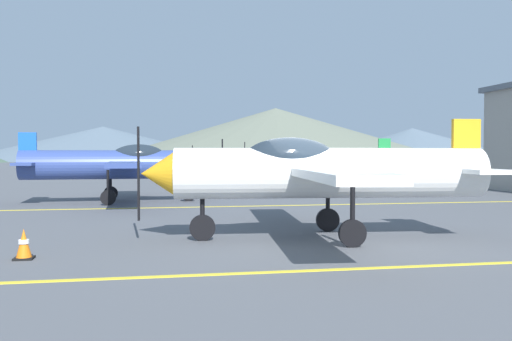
{
  "coord_description": "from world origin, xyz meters",
  "views": [
    {
      "loc": [
        -3.8,
        -12.07,
        2.04
      ],
      "look_at": [
        0.95,
        14.0,
        1.2
      ],
      "focal_mm": 38.11,
      "sensor_mm": 36.0,
      "label": 1
    }
  ],
  "objects_px": {
    "airplane_far": "(320,161)",
    "traffic_cone_front": "(24,244)",
    "airplane_back": "(246,159)",
    "airplane_mid": "(123,163)",
    "airplane_near": "(317,171)"
  },
  "relations": [
    {
      "from": "airplane_near",
      "to": "airplane_far",
      "type": "distance_m",
      "value": 17.42
    },
    {
      "from": "airplane_far",
      "to": "airplane_back",
      "type": "relative_size",
      "value": 1.01
    },
    {
      "from": "airplane_back",
      "to": "airplane_mid",
      "type": "bearing_deg",
      "value": -114.35
    },
    {
      "from": "airplane_far",
      "to": "airplane_back",
      "type": "bearing_deg",
      "value": 100.19
    },
    {
      "from": "airplane_mid",
      "to": "airplane_back",
      "type": "bearing_deg",
      "value": 65.65
    },
    {
      "from": "airplane_near",
      "to": "airplane_far",
      "type": "height_order",
      "value": "same"
    },
    {
      "from": "airplane_back",
      "to": "traffic_cone_front",
      "type": "xyz_separation_m",
      "value": [
        -9.27,
        -30.07,
        -1.33
      ]
    },
    {
      "from": "airplane_back",
      "to": "traffic_cone_front",
      "type": "height_order",
      "value": "airplane_back"
    },
    {
      "from": "airplane_mid",
      "to": "airplane_near",
      "type": "bearing_deg",
      "value": -64.28
    },
    {
      "from": "airplane_near",
      "to": "airplane_mid",
      "type": "bearing_deg",
      "value": 115.72
    },
    {
      "from": "airplane_mid",
      "to": "traffic_cone_front",
      "type": "distance_m",
      "value": 12.2
    },
    {
      "from": "traffic_cone_front",
      "to": "airplane_near",
      "type": "bearing_deg",
      "value": 12.43
    },
    {
      "from": "airplane_near",
      "to": "airplane_mid",
      "type": "height_order",
      "value": "same"
    },
    {
      "from": "airplane_near",
      "to": "airplane_back",
      "type": "height_order",
      "value": "same"
    },
    {
      "from": "airplane_far",
      "to": "traffic_cone_front",
      "type": "relative_size",
      "value": 16.3
    }
  ]
}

